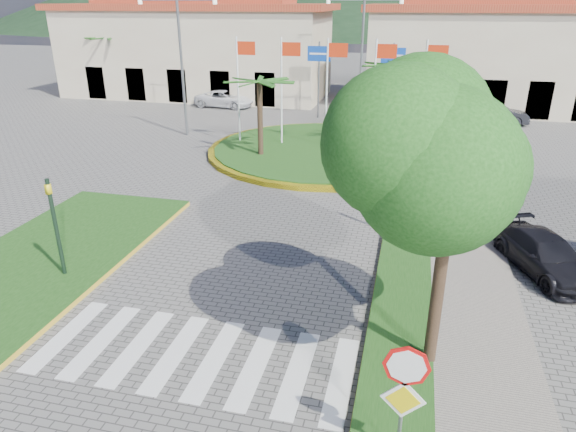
% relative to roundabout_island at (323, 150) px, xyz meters
% --- Properties ---
extents(median_left, '(5.00, 14.00, 0.18)m').
position_rel_roundabout_island_xyz_m(median_left, '(-6.50, -16.00, -0.08)').
color(median_left, '#1A4213').
rests_on(median_left, ground).
extents(crosswalk, '(8.00, 3.00, 0.01)m').
position_rel_roundabout_island_xyz_m(crosswalk, '(-0.00, -18.00, -0.16)').
color(crosswalk, silver).
rests_on(crosswalk, ground).
extents(roundabout_island, '(12.70, 12.70, 6.00)m').
position_rel_roundabout_island_xyz_m(roundabout_island, '(0.00, 0.00, 0.00)').
color(roundabout_island, yellow).
rests_on(roundabout_island, ground).
extents(stop_sign, '(0.80, 0.11, 2.65)m').
position_rel_roundabout_island_xyz_m(stop_sign, '(4.90, -20.04, 1.62)').
color(stop_sign, slate).
rests_on(stop_sign, ground).
extents(deciduous_tree, '(3.60, 3.60, 6.80)m').
position_rel_roundabout_island_xyz_m(deciduous_tree, '(5.50, -17.00, 5.01)').
color(deciduous_tree, black).
rests_on(deciduous_tree, ground).
extents(traffic_light_left, '(0.15, 0.18, 3.20)m').
position_rel_roundabout_island_xyz_m(traffic_light_left, '(-5.20, -15.50, 1.77)').
color(traffic_light_left, black).
rests_on(traffic_light_left, ground).
extents(traffic_light_right, '(0.15, 0.18, 3.20)m').
position_rel_roundabout_island_xyz_m(traffic_light_right, '(4.50, -10.00, 1.77)').
color(traffic_light_right, black).
rests_on(traffic_light_right, ground).
extents(traffic_light_far, '(0.18, 0.15, 3.20)m').
position_rel_roundabout_island_xyz_m(traffic_light_far, '(8.00, 4.00, 1.77)').
color(traffic_light_far, black).
rests_on(traffic_light_far, ground).
extents(direction_sign_west, '(1.60, 0.14, 5.20)m').
position_rel_roundabout_island_xyz_m(direction_sign_west, '(-2.00, 8.97, 3.36)').
color(direction_sign_west, slate).
rests_on(direction_sign_west, ground).
extents(direction_sign_east, '(1.60, 0.14, 5.20)m').
position_rel_roundabout_island_xyz_m(direction_sign_east, '(3.00, 8.97, 3.36)').
color(direction_sign_east, slate).
rests_on(direction_sign_east, ground).
extents(street_lamp_centre, '(4.80, 0.16, 8.00)m').
position_rel_roundabout_island_xyz_m(street_lamp_centre, '(1.00, 8.00, 4.33)').
color(street_lamp_centre, slate).
rests_on(street_lamp_centre, ground).
extents(street_lamp_west, '(4.80, 0.16, 8.00)m').
position_rel_roundabout_island_xyz_m(street_lamp_west, '(-9.00, 2.00, 4.33)').
color(street_lamp_west, slate).
rests_on(street_lamp_west, ground).
extents(building_left, '(23.32, 9.54, 8.05)m').
position_rel_roundabout_island_xyz_m(building_left, '(-14.00, 16.00, 3.73)').
color(building_left, '#C2AE92').
rests_on(building_left, ground).
extents(building_right, '(19.08, 9.54, 8.05)m').
position_rel_roundabout_island_xyz_m(building_right, '(10.00, 16.00, 3.73)').
color(building_right, '#C2AE92').
rests_on(building_right, ground).
extents(white_van, '(4.74, 2.51, 1.27)m').
position_rel_roundabout_island_xyz_m(white_van, '(-9.84, 11.10, 0.46)').
color(white_van, silver).
rests_on(white_van, ground).
extents(car_dark_a, '(3.55, 1.47, 1.20)m').
position_rel_roundabout_island_xyz_m(car_dark_a, '(0.71, 10.13, 0.43)').
color(car_dark_a, black).
rests_on(car_dark_a, ground).
extents(car_dark_b, '(4.07, 1.44, 1.34)m').
position_rel_roundabout_island_xyz_m(car_dark_b, '(10.15, 9.89, 0.50)').
color(car_dark_b, black).
rests_on(car_dark_b, ground).
extents(car_side_right, '(3.08, 4.36, 1.17)m').
position_rel_roundabout_island_xyz_m(car_side_right, '(8.98, -11.58, 0.42)').
color(car_side_right, black).
rests_on(car_side_right, ground).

